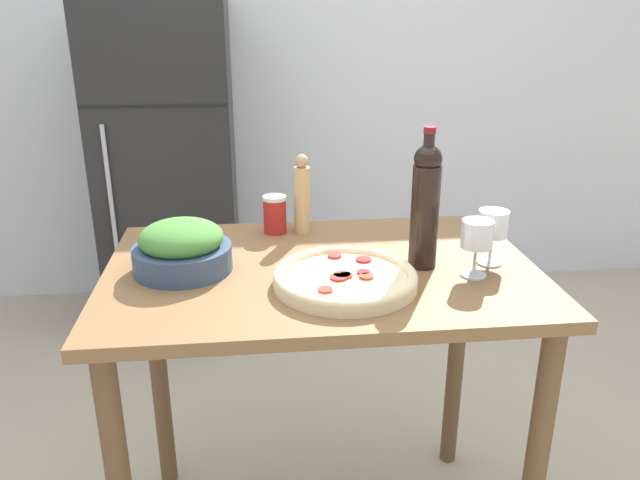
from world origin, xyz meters
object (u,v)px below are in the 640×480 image
Objects in this scene: refrigerator at (169,169)px; salt_canister at (275,214)px; salad_bowl at (182,248)px; wine_glass_near at (477,237)px; wine_bottle at (425,203)px; homemade_pizza at (345,278)px; wine_glass_far at (493,226)px; pepper_mill at (302,195)px.

salt_canister is (0.47, -1.31, 0.17)m from refrigerator.
salt_canister is (0.25, 0.26, -0.00)m from salad_bowl.
wine_glass_near is at bearing -37.95° from salt_canister.
wine_bottle is at bearing -62.27° from refrigerator.
homemade_pizza is (-0.22, -0.10, -0.15)m from wine_bottle.
salt_canister is at bearing 151.07° from wine_glass_far.
refrigerator is 6.76× the size of pepper_mill.
salt_canister is at bearing 46.77° from salad_bowl.
refrigerator is 1.83m from homemade_pizza.
pepper_mill is at bearing 134.46° from wine_bottle.
refrigerator is 4.40× the size of wine_bottle.
salt_canister is at bearing 175.94° from pepper_mill.
salt_canister is (-0.55, 0.31, -0.05)m from wine_glass_far.
salad_bowl is 0.72× the size of homemade_pizza.
salt_canister is at bearing 140.98° from wine_bottle.
wine_glass_near is at bearing -60.36° from refrigerator.
salad_bowl is 0.43m from homemade_pizza.
refrigerator reaches higher than wine_glass_near.
homemade_pizza is at bearing -19.24° from salad_bowl.
homemade_pizza is at bearing -166.35° from wine_glass_far.
wine_glass_near is 0.55m from pepper_mill.
wine_bottle is 0.28m from homemade_pizza.
refrigerator reaches higher than salad_bowl.
wine_bottle is at bearing 25.10° from homemade_pizza.
salad_bowl is (-0.62, 0.04, -0.11)m from wine_bottle.
wine_bottle is 2.49× the size of wine_glass_near.
refrigerator is at bearing 112.94° from pepper_mill.
wine_glass_far is (0.07, 0.07, 0.00)m from wine_glass_near.
wine_glass_far is 0.42× the size of homemade_pizza.
wine_glass_near is 1.28× the size of salt_canister.
homemade_pizza is 3.07× the size of salt_canister.
salad_bowl is 0.36m from salt_canister.
wine_glass_near is 0.58× the size of salad_bowl.
wine_glass_far is 0.58× the size of salad_bowl.
salad_bowl is at bearing 176.94° from wine_glass_far.
wine_glass_far is 0.80m from salad_bowl.
salt_canister is (-0.08, 0.01, -0.06)m from pepper_mill.
pepper_mill is at bearing -4.06° from salt_canister.
homemade_pizza is at bearing -154.90° from wine_bottle.
wine_glass_far is 0.62× the size of pepper_mill.
wine_bottle is 2.49× the size of wine_glass_far.
refrigerator is 1.40m from salt_canister.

